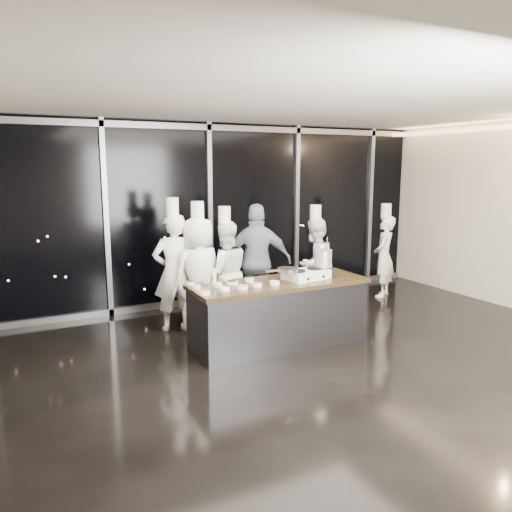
{
  "coord_description": "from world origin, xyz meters",
  "views": [
    {
      "loc": [
        -3.29,
        -4.85,
        2.46
      ],
      "look_at": [
        -0.2,
        1.2,
        1.22
      ],
      "focal_mm": 35.0,
      "sensor_mm": 36.0,
      "label": 1
    }
  ],
  "objects_px": {
    "frying_pan": "(287,270)",
    "guest": "(258,262)",
    "chef_side": "(384,255)",
    "stove": "(306,274)",
    "chef_far_left": "(174,271)",
    "chef_center": "(225,272)",
    "stock_pot": "(323,258)",
    "chef_right": "(314,263)",
    "chef_left": "(199,273)",
    "demo_counter": "(279,313)"
  },
  "relations": [
    {
      "from": "demo_counter",
      "to": "frying_pan",
      "type": "height_order",
      "value": "frying_pan"
    },
    {
      "from": "chef_far_left",
      "to": "chef_right",
      "type": "distance_m",
      "value": 2.51
    },
    {
      "from": "demo_counter",
      "to": "stock_pot",
      "type": "distance_m",
      "value": 1.01
    },
    {
      "from": "guest",
      "to": "chef_left",
      "type": "bearing_deg",
      "value": 29.97
    },
    {
      "from": "chef_left",
      "to": "frying_pan",
      "type": "bearing_deg",
      "value": 112.05
    },
    {
      "from": "frying_pan",
      "to": "stock_pot",
      "type": "distance_m",
      "value": 0.64
    },
    {
      "from": "frying_pan",
      "to": "chef_left",
      "type": "bearing_deg",
      "value": 115.51
    },
    {
      "from": "stove",
      "to": "stock_pot",
      "type": "relative_size",
      "value": 2.73
    },
    {
      "from": "chef_left",
      "to": "chef_center",
      "type": "bearing_deg",
      "value": 178.78
    },
    {
      "from": "stock_pot",
      "to": "guest",
      "type": "height_order",
      "value": "guest"
    },
    {
      "from": "stock_pot",
      "to": "guest",
      "type": "relative_size",
      "value": 0.13
    },
    {
      "from": "chef_left",
      "to": "guest",
      "type": "distance_m",
      "value": 1.06
    },
    {
      "from": "stove",
      "to": "stock_pot",
      "type": "distance_m",
      "value": 0.36
    },
    {
      "from": "guest",
      "to": "frying_pan",
      "type": "bearing_deg",
      "value": 103.25
    },
    {
      "from": "chef_far_left",
      "to": "chef_left",
      "type": "relative_size",
      "value": 1.03
    },
    {
      "from": "chef_far_left",
      "to": "guest",
      "type": "relative_size",
      "value": 1.07
    },
    {
      "from": "stove",
      "to": "chef_center",
      "type": "xyz_separation_m",
      "value": [
        -0.69,
        1.25,
        -0.15
      ]
    },
    {
      "from": "chef_left",
      "to": "guest",
      "type": "height_order",
      "value": "chef_left"
    },
    {
      "from": "chef_left",
      "to": "stove",
      "type": "bearing_deg",
      "value": 122.27
    },
    {
      "from": "stove",
      "to": "chef_far_left",
      "type": "bearing_deg",
      "value": 129.21
    },
    {
      "from": "stock_pot",
      "to": "chef_left",
      "type": "xyz_separation_m",
      "value": [
        -1.45,
        1.13,
        -0.29
      ]
    },
    {
      "from": "chef_side",
      "to": "chef_center",
      "type": "bearing_deg",
      "value": -36.0
    },
    {
      "from": "chef_far_left",
      "to": "chef_side",
      "type": "distance_m",
      "value": 4.12
    },
    {
      "from": "chef_left",
      "to": "chef_center",
      "type": "relative_size",
      "value": 1.05
    },
    {
      "from": "stock_pot",
      "to": "stove",
      "type": "bearing_deg",
      "value": -174.14
    },
    {
      "from": "frying_pan",
      "to": "chef_left",
      "type": "xyz_separation_m",
      "value": [
        -0.83,
        1.2,
        -0.2
      ]
    },
    {
      "from": "chef_center",
      "to": "guest",
      "type": "relative_size",
      "value": 0.99
    },
    {
      "from": "stock_pot",
      "to": "chef_center",
      "type": "relative_size",
      "value": 0.13
    },
    {
      "from": "chef_right",
      "to": "guest",
      "type": "bearing_deg",
      "value": -21.25
    },
    {
      "from": "stove",
      "to": "frying_pan",
      "type": "distance_m",
      "value": 0.34
    },
    {
      "from": "chef_left",
      "to": "chef_far_left",
      "type": "bearing_deg",
      "value": -38.58
    },
    {
      "from": "stove",
      "to": "chef_center",
      "type": "height_order",
      "value": "chef_center"
    },
    {
      "from": "frying_pan",
      "to": "chef_side",
      "type": "relative_size",
      "value": 0.29
    },
    {
      "from": "guest",
      "to": "chef_right",
      "type": "height_order",
      "value": "guest"
    },
    {
      "from": "chef_far_left",
      "to": "demo_counter",
      "type": "bearing_deg",
      "value": 131.39
    },
    {
      "from": "frying_pan",
      "to": "guest",
      "type": "relative_size",
      "value": 0.27
    },
    {
      "from": "chef_center",
      "to": "chef_side",
      "type": "distance_m",
      "value": 3.32
    },
    {
      "from": "demo_counter",
      "to": "guest",
      "type": "xyz_separation_m",
      "value": [
        0.32,
        1.26,
        0.48
      ]
    },
    {
      "from": "demo_counter",
      "to": "stove",
      "type": "height_order",
      "value": "stove"
    },
    {
      "from": "demo_counter",
      "to": "chef_left",
      "type": "xyz_separation_m",
      "value": [
        -0.74,
        1.13,
        0.41
      ]
    },
    {
      "from": "chef_far_left",
      "to": "guest",
      "type": "height_order",
      "value": "chef_far_left"
    },
    {
      "from": "guest",
      "to": "chef_side",
      "type": "distance_m",
      "value": 2.74
    },
    {
      "from": "stock_pot",
      "to": "chef_right",
      "type": "bearing_deg",
      "value": 60.84
    },
    {
      "from": "frying_pan",
      "to": "chef_right",
      "type": "xyz_separation_m",
      "value": [
        1.35,
        1.36,
        -0.27
      ]
    },
    {
      "from": "frying_pan",
      "to": "chef_left",
      "type": "height_order",
      "value": "chef_left"
    },
    {
      "from": "stock_pot",
      "to": "chef_left",
      "type": "distance_m",
      "value": 1.86
    },
    {
      "from": "demo_counter",
      "to": "frying_pan",
      "type": "xyz_separation_m",
      "value": [
        0.09,
        -0.07,
        0.61
      ]
    },
    {
      "from": "chef_left",
      "to": "guest",
      "type": "bearing_deg",
      "value": 174.34
    },
    {
      "from": "stove",
      "to": "guest",
      "type": "height_order",
      "value": "guest"
    },
    {
      "from": "stove",
      "to": "chef_center",
      "type": "relative_size",
      "value": 0.36
    }
  ]
}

